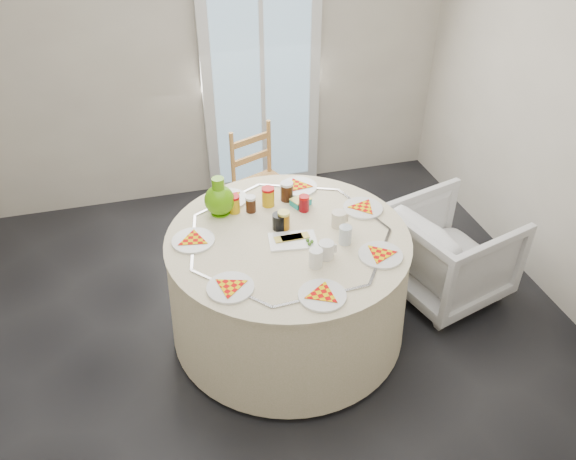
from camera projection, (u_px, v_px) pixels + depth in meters
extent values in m
plane|color=black|center=(274.00, 341.00, 3.66)|extent=(4.00, 4.00, 0.00)
cube|color=#BCB5A3|center=(210.00, 48.00, 4.47)|extent=(4.00, 0.02, 2.60)
cube|color=silver|center=(261.00, 75.00, 4.66)|extent=(1.00, 0.08, 2.10)
cylinder|color=beige|center=(288.00, 285.00, 3.54)|extent=(1.50, 1.50, 0.76)
imported|color=silver|center=(451.00, 246.00, 3.85)|extent=(0.85, 0.88, 0.74)
cube|color=#1AA6A7|center=(301.00, 201.00, 3.58)|extent=(0.15, 0.13, 0.05)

